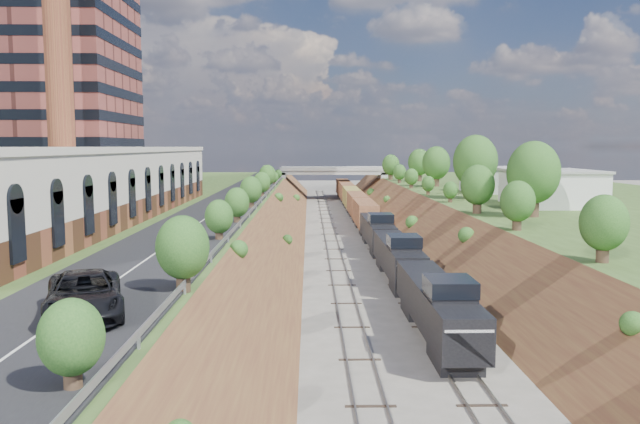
% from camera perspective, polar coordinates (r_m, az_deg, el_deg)
% --- Properties ---
extents(platform_left, '(44.00, 180.00, 5.00)m').
position_cam_1_polar(platform_left, '(86.97, -19.46, -0.64)').
color(platform_left, '#394E20').
rests_on(platform_left, ground).
extents(platform_right, '(44.00, 180.00, 5.00)m').
position_cam_1_polar(platform_right, '(91.01, 24.00, -0.53)').
color(platform_right, '#394E20').
rests_on(platform_right, ground).
extents(embankment_left, '(10.00, 180.00, 10.00)m').
position_cam_1_polar(embankment_left, '(83.00, -4.83, -2.36)').
color(embankment_left, brown).
rests_on(embankment_left, ground).
extents(embankment_right, '(10.00, 180.00, 10.00)m').
position_cam_1_polar(embankment_right, '(84.43, 10.25, -2.29)').
color(embankment_right, brown).
rests_on(embankment_right, ground).
extents(rail_left_track, '(1.58, 180.00, 0.18)m').
position_cam_1_polar(rail_left_track, '(82.85, 0.98, -2.29)').
color(rail_left_track, gray).
rests_on(rail_left_track, ground).
extents(rail_right_track, '(1.58, 180.00, 0.18)m').
position_cam_1_polar(rail_right_track, '(83.19, 4.57, -2.27)').
color(rail_right_track, gray).
rests_on(rail_right_track, ground).
extents(road, '(8.00, 180.00, 0.10)m').
position_cam_1_polar(road, '(82.85, -7.96, 1.11)').
color(road, black).
rests_on(road, platform_left).
extents(guardrail, '(0.10, 171.00, 0.70)m').
position_cam_1_polar(guardrail, '(82.21, -5.15, 1.45)').
color(guardrail, '#99999E').
rests_on(guardrail, platform_left).
extents(commercial_building, '(14.30, 62.30, 7.00)m').
position_cam_1_polar(commercial_building, '(64.14, -21.60, 2.43)').
color(commercial_building, brown).
rests_on(commercial_building, platform_left).
extents(highrise_tower, '(22.00, 22.00, 53.90)m').
position_cam_1_polar(highrise_tower, '(103.66, -23.93, 17.10)').
color(highrise_tower, brown).
rests_on(highrise_tower, platform_left).
extents(smokestack, '(3.20, 3.20, 40.00)m').
position_cam_1_polar(smokestack, '(84.71, -22.88, 14.34)').
color(smokestack, brown).
rests_on(smokestack, platform_left).
extents(overpass, '(24.50, 8.30, 7.40)m').
position_cam_1_polar(overpass, '(144.22, 1.17, 3.17)').
color(overpass, gray).
rests_on(overpass, ground).
extents(white_building_near, '(9.00, 12.00, 4.00)m').
position_cam_1_polar(white_building_near, '(79.56, 20.35, 2.00)').
color(white_building_near, silver).
rests_on(white_building_near, platform_right).
extents(white_building_far, '(8.00, 10.00, 3.60)m').
position_cam_1_polar(white_building_far, '(100.20, 15.52, 2.79)').
color(white_building_far, silver).
rests_on(white_building_far, platform_right).
extents(tree_right_large, '(5.25, 5.25, 7.61)m').
position_cam_1_polar(tree_right_large, '(65.93, 18.94, 3.37)').
color(tree_right_large, '#473323').
rests_on(tree_right_large, platform_right).
extents(tree_left_crest, '(2.45, 2.45, 3.55)m').
position_cam_1_polar(tree_left_crest, '(42.71, -9.55, -0.80)').
color(tree_left_crest, '#473323').
rests_on(tree_left_crest, platform_left).
extents(freight_train, '(2.72, 125.05, 4.55)m').
position_cam_1_polar(freight_train, '(96.29, 3.80, 0.24)').
color(freight_train, black).
rests_on(freight_train, ground).
extents(suv, '(4.89, 7.04, 1.79)m').
position_cam_1_polar(suv, '(27.51, -20.75, -7.08)').
color(suv, black).
rests_on(suv, road).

